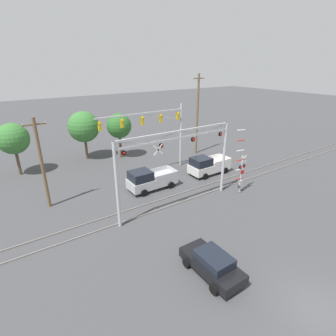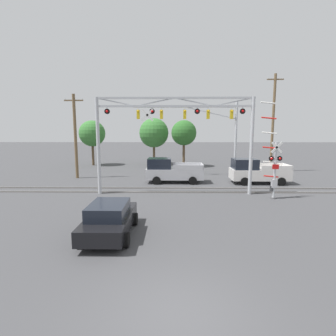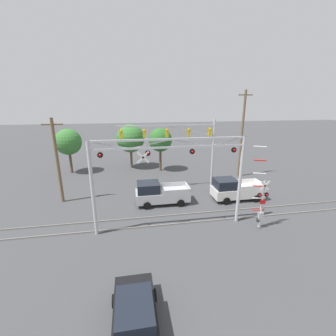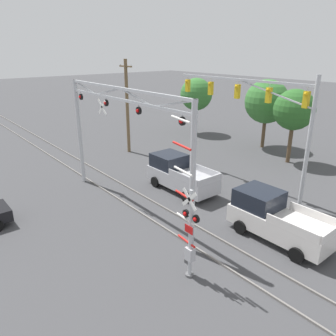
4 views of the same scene
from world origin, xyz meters
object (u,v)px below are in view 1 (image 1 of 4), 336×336
crossing_signal_mast (241,173)px  pickup_truck_lead (150,180)px  crossing_gantry (177,157)px  pickup_truck_following (208,165)px  traffic_signal_span (160,126)px  sedan_waiting (212,263)px  background_tree_beyond_span (13,139)px  utility_pole_left (42,163)px  background_tree_far_right_verge (119,126)px  utility_pole_right (197,114)px  background_tree_far_left_verge (84,127)px

crossing_signal_mast → pickup_truck_lead: size_ratio=1.29×
crossing_gantry → pickup_truck_following: (7.23, 4.01, -3.67)m
traffic_signal_span → sedan_waiting: traffic_signal_span is taller
background_tree_beyond_span → sedan_waiting: bearing=-71.7°
utility_pole_left → background_tree_far_right_verge: 13.77m
traffic_signal_span → pickup_truck_lead: 6.75m
sedan_waiting → utility_pole_right: (13.92, 18.42, 4.74)m
background_tree_far_left_verge → background_tree_beyond_span: bearing=-172.8°
pickup_truck_following → sedan_waiting: (-10.16, -11.78, -0.28)m
pickup_truck_following → background_tree_beyond_span: background_tree_beyond_span is taller
background_tree_far_right_verge → background_tree_beyond_span: bearing=174.9°
crossing_signal_mast → crossing_gantry: bearing=169.3°
utility_pole_left → background_tree_beyond_span: size_ratio=1.35×
crossing_gantry → utility_pole_right: size_ratio=1.05×
utility_pole_right → crossing_gantry: bearing=-135.9°
background_tree_beyond_span → traffic_signal_span: bearing=-29.3°
crossing_signal_mast → pickup_truck_following: 5.41m
pickup_truck_following → background_tree_far_left_verge: 16.61m
background_tree_far_right_verge → crossing_signal_mast: bearing=-71.7°
background_tree_beyond_span → crossing_gantry: bearing=-56.0°
sedan_waiting → background_tree_far_right_verge: 23.32m
crossing_gantry → sedan_waiting: 9.19m
utility_pole_right → background_tree_beyond_span: size_ratio=1.80×
crossing_gantry → sedan_waiting: size_ratio=2.70×
crossing_signal_mast → traffic_signal_span: (-3.35, 9.31, 3.26)m
traffic_signal_span → background_tree_far_right_verge: bearing=106.3°
pickup_truck_lead → background_tree_beyond_span: bearing=132.1°
crossing_gantry → background_tree_beyond_span: bearing=124.0°
pickup_truck_lead → utility_pole_right: 13.65m
sedan_waiting → background_tree_far_left_verge: size_ratio=0.66×
crossing_gantry → utility_pole_left: bearing=146.1°
utility_pole_left → background_tree_beyond_span: bearing=97.6°
utility_pole_left → background_tree_far_left_verge: (6.85, 10.61, 0.13)m
crossing_gantry → pickup_truck_lead: size_ratio=2.24×
utility_pole_right → pickup_truck_lead: bearing=-150.6°
utility_pole_right → pickup_truck_following: bearing=-119.5°
background_tree_far_right_verge → pickup_truck_following: bearing=-61.6°
sedan_waiting → utility_pole_right: 23.57m
pickup_truck_following → utility_pole_left: 17.16m
background_tree_far_left_verge → background_tree_far_right_verge: 4.51m
sedan_waiting → background_tree_far_left_verge: (0.30, 24.75, 3.54)m
pickup_truck_lead → traffic_signal_span: bearing=45.9°
crossing_signal_mast → pickup_truck_following: crossing_signal_mast is taller
background_tree_far_right_verge → utility_pole_right: bearing=-23.7°
sedan_waiting → background_tree_beyond_span: background_tree_beyond_span is taller
pickup_truck_following → background_tree_far_right_verge: size_ratio=0.84×
crossing_gantry → background_tree_far_left_verge: size_ratio=1.79×
sedan_waiting → background_tree_far_right_verge: size_ratio=0.70×
background_tree_far_right_verge → crossing_gantry: bearing=-95.2°
pickup_truck_following → utility_pole_right: 8.84m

